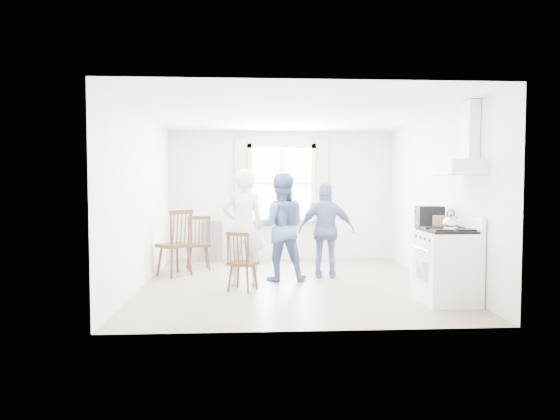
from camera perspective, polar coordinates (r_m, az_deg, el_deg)
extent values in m
cube|color=gray|center=(7.78, 1.32, -8.45)|extent=(4.62, 5.12, 0.02)
cube|color=silver|center=(10.14, 0.16, 1.68)|extent=(4.62, 0.04, 2.64)
cube|color=silver|center=(5.12, 3.63, 0.37)|extent=(4.62, 0.04, 2.64)
cube|color=silver|center=(7.78, -15.59, 1.16)|extent=(0.04, 5.12, 2.64)
cube|color=silver|center=(8.13, 17.48, 1.21)|extent=(0.04, 5.12, 2.64)
cube|color=white|center=(7.70, 1.34, 11.03)|extent=(4.62, 5.12, 0.02)
cube|color=white|center=(10.10, 0.17, 3.09)|extent=(1.20, 0.02, 1.40)
cube|color=silver|center=(10.10, 0.19, 7.32)|extent=(1.38, 0.09, 0.09)
cube|color=silver|center=(10.10, 0.18, -1.14)|extent=(1.38, 0.09, 0.09)
cube|color=silver|center=(10.05, -3.49, 3.09)|extent=(0.09, 0.09, 1.58)
cube|color=silver|center=(10.13, 3.83, 3.08)|extent=(0.09, 0.09, 1.58)
cube|color=silver|center=(10.02, 0.21, -1.09)|extent=(1.38, 0.24, 0.06)
cube|color=beige|center=(10.04, -4.49, 3.37)|extent=(0.24, 0.05, 1.70)
cube|color=beige|center=(10.14, 4.83, 3.36)|extent=(0.24, 0.05, 1.70)
cube|color=silver|center=(6.79, 19.63, 4.56)|extent=(0.45, 0.76, 0.18)
cube|color=silver|center=(6.88, 20.86, 8.45)|extent=(0.14, 0.30, 0.76)
cube|color=slate|center=(10.02, -7.80, -3.53)|extent=(0.40, 0.30, 0.80)
cube|color=white|center=(6.82, 18.54, -6.21)|extent=(0.65, 0.76, 0.92)
cube|color=black|center=(6.77, 18.61, -2.24)|extent=(0.61, 0.72, 0.03)
cube|color=white|center=(6.87, 20.90, -1.49)|extent=(0.06, 0.76, 0.20)
cylinder|color=silver|center=(6.67, 15.82, -4.30)|extent=(0.02, 0.61, 0.02)
sphere|color=silver|center=(6.57, 18.92, -1.43)|extent=(0.19, 0.19, 0.19)
cylinder|color=silver|center=(6.57, 18.91, -1.92)|extent=(0.17, 0.17, 0.04)
torus|color=black|center=(6.56, 18.93, -0.45)|extent=(0.12, 0.05, 0.12)
cube|color=silver|center=(7.50, 17.07, -5.45)|extent=(0.50, 0.55, 0.90)
cube|color=black|center=(7.46, 16.70, -1.36)|extent=(0.38, 0.35, 0.17)
cube|color=black|center=(7.45, 16.71, -0.14)|extent=(0.38, 0.35, 0.15)
cube|color=#8D6444|center=(7.23, 18.27, -1.40)|extent=(0.36, 0.30, 0.20)
cube|color=#3F2714|center=(9.03, -9.34, -3.96)|extent=(0.49, 0.48, 0.05)
cube|color=#3F2714|center=(8.82, -9.22, -2.36)|extent=(0.40, 0.14, 0.54)
cylinder|color=#3F2714|center=(9.06, -9.32, -5.42)|extent=(0.04, 0.04, 0.43)
cube|color=#3F2714|center=(7.21, -4.29, -6.11)|extent=(0.48, 0.47, 0.04)
cube|color=#3F2714|center=(7.03, -4.86, -4.40)|extent=(0.34, 0.20, 0.47)
cylinder|color=#3F2714|center=(7.24, -4.28, -7.72)|extent=(0.03, 0.03, 0.38)
cube|color=#3F2714|center=(8.53, -11.97, -3.97)|extent=(0.65, 0.65, 0.06)
cube|color=#3F2714|center=(8.34, -11.17, -2.02)|extent=(0.37, 0.37, 0.61)
cylinder|color=#3F2714|center=(8.57, -11.95, -5.73)|extent=(0.04, 0.04, 0.49)
imported|color=silver|center=(7.54, -4.25, -2.00)|extent=(0.73, 0.73, 1.76)
imported|color=#4E6392|center=(7.91, 0.09, -1.96)|extent=(0.85, 0.85, 1.70)
imported|color=navy|center=(8.18, 5.32, -2.34)|extent=(1.06, 1.06, 1.55)
imported|color=#377D40|center=(10.04, 3.56, 0.01)|extent=(0.19, 0.19, 0.32)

